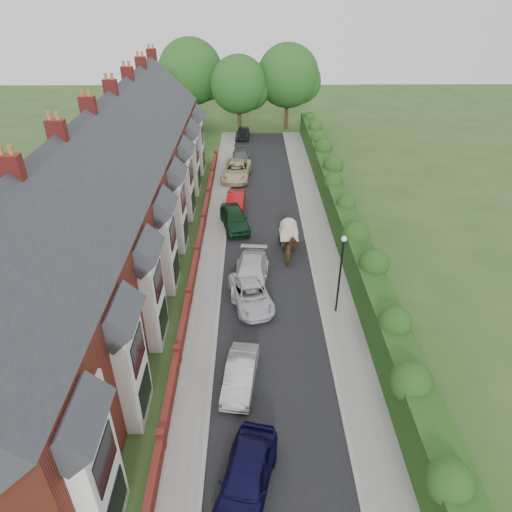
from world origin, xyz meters
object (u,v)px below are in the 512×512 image
at_px(car_beige, 236,170).
at_px(car_grey, 241,157).
at_px(car_silver_b, 251,294).
at_px(car_red, 236,201).
at_px(car_green, 234,218).
at_px(lamppost, 341,266).
at_px(car_navy, 246,477).
at_px(horse_cart, 289,233).
at_px(horse, 291,252).
at_px(car_black, 243,133).
at_px(car_silver_a, 240,374).
at_px(car_white, 251,274).

bearing_deg(car_beige, car_grey, 90.61).
bearing_deg(car_silver_b, car_red, 82.85).
bearing_deg(car_green, lamppost, -71.95).
distance_m(car_navy, car_grey, 36.26).
distance_m(lamppost, horse_cart, 8.22).
distance_m(car_green, car_beige, 10.32).
bearing_deg(car_grey, car_navy, -91.62).
bearing_deg(car_green, horse_cart, -50.24).
height_order(car_navy, horse, car_navy).
distance_m(car_green, horse_cart, 5.12).
xyz_separation_m(car_grey, car_black, (0.08, 8.51, 0.04)).
distance_m(car_navy, car_silver_b, 11.85).
xyz_separation_m(car_silver_a, car_grey, (-0.51, 30.88, -0.02)).
height_order(car_silver_a, car_silver_b, car_silver_a).
bearing_deg(car_red, car_beige, 94.47).
xyz_separation_m(car_grey, horse, (3.77, -19.76, 0.14)).
relative_size(car_silver_b, car_green, 1.01).
distance_m(car_silver_b, car_grey, 24.42).
height_order(car_green, horse_cart, horse_cart).
bearing_deg(horse_cart, car_navy, -99.01).
distance_m(car_black, horse, 28.51).
relative_size(car_silver_b, car_white, 0.89).
bearing_deg(car_white, horse_cart, 64.46).
relative_size(car_silver_b, car_black, 1.18).
distance_m(lamppost, car_black, 34.53).
distance_m(car_red, horse, 9.45).
distance_m(car_red, car_beige, 6.89).
height_order(lamppost, car_green, lamppost).
bearing_deg(car_silver_a, car_green, 100.39).
relative_size(car_white, car_beige, 0.93).
distance_m(car_navy, car_black, 44.76).
height_order(car_grey, horse_cart, horse_cart).
bearing_deg(car_beige, car_silver_b, -80.56).
relative_size(car_beige, car_grey, 1.29).
distance_m(car_silver_a, car_red, 19.69).
distance_m(car_red, car_grey, 11.20).
xyz_separation_m(car_red, car_black, (0.32, 19.71, -0.01)).
bearing_deg(horse_cart, car_grey, 101.97).
bearing_deg(car_navy, car_silver_a, 106.90).
height_order(lamppost, horse_cart, lamppost).
height_order(car_red, car_beige, car_beige).
height_order(car_silver_a, car_beige, car_beige).
bearing_deg(car_navy, car_red, 105.92).
height_order(car_silver_a, car_black, car_black).
distance_m(car_silver_b, car_beige, 20.14).
relative_size(lamppost, car_navy, 1.12).
relative_size(car_green, car_grey, 1.06).
distance_m(car_green, car_red, 3.43).
relative_size(car_white, car_black, 1.33).
height_order(car_navy, car_silver_b, car_navy).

